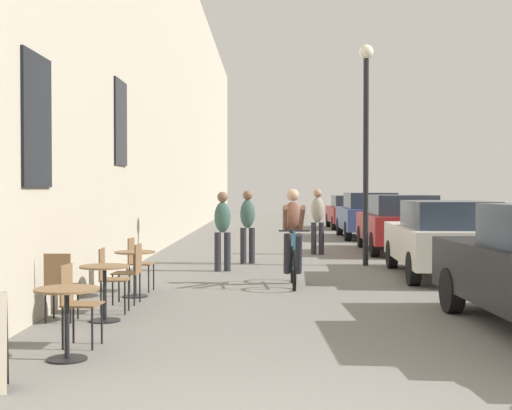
% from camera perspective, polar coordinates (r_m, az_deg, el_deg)
% --- Properties ---
extents(building_facade_left, '(0.54, 68.00, 9.97)m').
position_cam_1_polar(building_facade_left, '(19.32, -8.81, 11.04)').
color(building_facade_left, '#B7AD99').
rests_on(building_facade_left, ground_plane).
extents(cafe_table_near, '(0.64, 0.64, 0.72)m').
position_cam_1_polar(cafe_table_near, '(7.40, -14.91, -7.97)').
color(cafe_table_near, black).
rests_on(cafe_table_near, ground_plane).
extents(cafe_chair_near_toward_street, '(0.41, 0.41, 0.89)m').
position_cam_1_polar(cafe_chair_near_toward_street, '(8.00, -14.24, -7.30)').
color(cafe_chair_near_toward_street, black).
rests_on(cafe_chair_near_toward_street, ground_plane).
extents(cafe_table_mid, '(0.64, 0.64, 0.72)m').
position_cam_1_polar(cafe_table_mid, '(9.42, -12.02, -5.97)').
color(cafe_table_mid, black).
rests_on(cafe_table_mid, ground_plane).
extents(cafe_chair_mid_toward_street, '(0.39, 0.39, 0.89)m').
position_cam_1_polar(cafe_chair_mid_toward_street, '(9.49, -15.42, -5.96)').
color(cafe_chair_mid_toward_street, black).
rests_on(cafe_chair_mid_toward_street, ground_plane).
extents(cafe_chair_mid_toward_wall, '(0.39, 0.39, 0.89)m').
position_cam_1_polar(cafe_chair_mid_toward_wall, '(10.04, -11.65, -5.54)').
color(cafe_chair_mid_toward_wall, black).
rests_on(cafe_chair_mid_toward_wall, ground_plane).
extents(cafe_table_far, '(0.64, 0.64, 0.72)m').
position_cam_1_polar(cafe_table_far, '(11.44, -9.67, -4.68)').
color(cafe_table_far, black).
rests_on(cafe_table_far, ground_plane).
extents(cafe_chair_far_toward_street, '(0.41, 0.41, 0.89)m').
position_cam_1_polar(cafe_chair_far_toward_street, '(12.06, -9.49, -4.39)').
color(cafe_chair_far_toward_street, black).
rests_on(cafe_chair_far_toward_street, ground_plane).
extents(cafe_chair_far_toward_wall, '(0.41, 0.41, 0.89)m').
position_cam_1_polar(cafe_chair_far_toward_wall, '(10.76, -9.95, -5.08)').
color(cafe_chair_far_toward_wall, black).
rests_on(cafe_chair_far_toward_wall, ground_plane).
extents(cyclist_on_bicycle, '(0.52, 1.76, 1.74)m').
position_cam_1_polar(cyclist_on_bicycle, '(12.64, 2.98, -2.78)').
color(cyclist_on_bicycle, black).
rests_on(cyclist_on_bicycle, ground_plane).
extents(pedestrian_near, '(0.38, 0.30, 1.65)m').
position_cam_1_polar(pedestrian_near, '(14.77, -2.70, -1.73)').
color(pedestrian_near, '#26262D').
rests_on(pedestrian_near, ground_plane).
extents(pedestrian_mid, '(0.38, 0.30, 1.67)m').
position_cam_1_polar(pedestrian_mid, '(16.26, -0.68, -1.40)').
color(pedestrian_mid, '#26262D').
rests_on(pedestrian_mid, ground_plane).
extents(pedestrian_far, '(0.34, 0.25, 1.70)m').
position_cam_1_polar(pedestrian_far, '(18.59, 4.95, -1.01)').
color(pedestrian_far, '#26262D').
rests_on(pedestrian_far, ground_plane).
extents(street_lamp, '(0.32, 0.32, 4.90)m').
position_cam_1_polar(street_lamp, '(16.04, 8.79, 6.29)').
color(street_lamp, black).
rests_on(street_lamp, ground_plane).
extents(parked_car_second, '(1.89, 4.23, 1.48)m').
position_cam_1_polar(parked_car_second, '(14.24, 14.78, -2.53)').
color(parked_car_second, beige).
rests_on(parked_car_second, ground_plane).
extents(parked_car_third, '(1.91, 4.39, 1.55)m').
position_cam_1_polar(parked_car_third, '(19.52, 11.36, -1.39)').
color(parked_car_third, maroon).
rests_on(parked_car_third, ground_plane).
extents(parked_car_fourth, '(1.91, 4.46, 1.58)m').
position_cam_1_polar(parked_car_fourth, '(24.95, 8.96, -0.76)').
color(parked_car_fourth, '#384C84').
rests_on(parked_car_fourth, ground_plane).
extents(parked_car_fifth, '(1.71, 4.03, 1.43)m').
position_cam_1_polar(parked_car_fifth, '(30.87, 7.44, -0.51)').
color(parked_car_fifth, maroon).
rests_on(parked_car_fifth, ground_plane).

